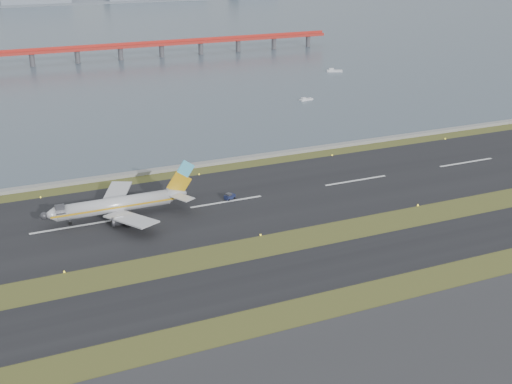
# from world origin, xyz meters

# --- Properties ---
(ground) EXTENTS (1000.00, 1000.00, 0.00)m
(ground) POSITION_xyz_m (0.00, 0.00, 0.00)
(ground) COLOR #364418
(ground) RESTS_ON ground
(taxiway_strip) EXTENTS (1000.00, 18.00, 0.10)m
(taxiway_strip) POSITION_xyz_m (0.00, -12.00, 0.05)
(taxiway_strip) COLOR black
(taxiway_strip) RESTS_ON ground
(runway_strip) EXTENTS (1000.00, 45.00, 0.10)m
(runway_strip) POSITION_xyz_m (0.00, 30.00, 0.05)
(runway_strip) COLOR black
(runway_strip) RESTS_ON ground
(seawall) EXTENTS (1000.00, 2.50, 1.00)m
(seawall) POSITION_xyz_m (0.00, 60.00, 0.50)
(seawall) COLOR gray
(seawall) RESTS_ON ground
(bay_water) EXTENTS (1400.00, 800.00, 1.30)m
(bay_water) POSITION_xyz_m (0.00, 460.00, 0.00)
(bay_water) COLOR #435260
(bay_water) RESTS_ON ground
(red_pier) EXTENTS (260.00, 5.00, 10.20)m
(red_pier) POSITION_xyz_m (20.00, 250.00, 7.28)
(red_pier) COLOR #B3271E
(red_pier) RESTS_ON ground
(airliner) EXTENTS (38.52, 32.89, 12.80)m
(airliner) POSITION_xyz_m (-27.77, 31.49, 3.46)
(airliner) COLOR silver
(airliner) RESTS_ON ground
(pushback_tug) EXTENTS (3.27, 2.64, 1.83)m
(pushback_tug) POSITION_xyz_m (1.43, 31.34, 0.89)
(pushback_tug) COLOR #151B3B
(pushback_tug) RESTS_ON ground
(workboat_near) EXTENTS (6.43, 3.00, 1.50)m
(workboat_near) POSITION_xyz_m (71.74, 122.13, 0.48)
(workboat_near) COLOR silver
(workboat_near) RESTS_ON ground
(workboat_far) EXTENTS (8.24, 5.60, 1.93)m
(workboat_far) POSITION_xyz_m (114.33, 171.95, 0.61)
(workboat_far) COLOR silver
(workboat_far) RESTS_ON ground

